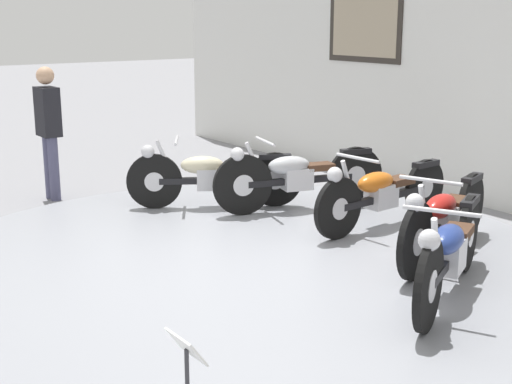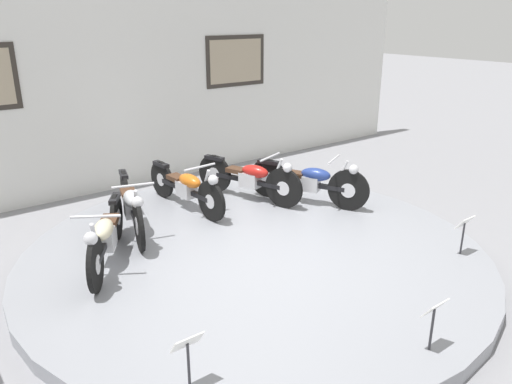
# 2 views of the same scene
# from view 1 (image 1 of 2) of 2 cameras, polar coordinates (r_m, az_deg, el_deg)

# --- Properties ---
(ground_plane) EXTENTS (60.00, 60.00, 0.00)m
(ground_plane) POSITION_cam_1_polar(r_m,az_deg,el_deg) (6.40, -1.21, -6.85)
(ground_plane) COLOR gray
(display_platform) EXTENTS (5.93, 5.93, 0.17)m
(display_platform) POSITION_cam_1_polar(r_m,az_deg,el_deg) (6.37, -1.21, -6.14)
(display_platform) COLOR gray
(display_platform) RESTS_ON ground_plane
(motorcycle_cream) EXTENTS (1.09, 1.70, 0.79)m
(motorcycle_cream) POSITION_cam_1_polar(r_m,az_deg,el_deg) (7.98, -3.62, 1.40)
(motorcycle_cream) COLOR black
(motorcycle_cream) RESTS_ON display_platform
(motorcycle_silver) EXTENTS (0.69, 1.95, 0.81)m
(motorcycle_silver) POSITION_cam_1_polar(r_m,az_deg,el_deg) (7.87, 3.32, 1.37)
(motorcycle_silver) COLOR black
(motorcycle_silver) RESTS_ON display_platform
(motorcycle_orange) EXTENTS (0.54, 1.96, 0.78)m
(motorcycle_orange) POSITION_cam_1_polar(r_m,az_deg,el_deg) (7.32, 10.00, 0.05)
(motorcycle_orange) COLOR black
(motorcycle_orange) RESTS_ON display_platform
(motorcycle_red) EXTENTS (0.75, 1.90, 0.80)m
(motorcycle_red) POSITION_cam_1_polar(r_m,az_deg,el_deg) (6.48, 14.81, -1.90)
(motorcycle_red) COLOR black
(motorcycle_red) RESTS_ON display_platform
(motorcycle_blue) EXTENTS (0.95, 1.81, 0.80)m
(motorcycle_blue) POSITION_cam_1_polar(r_m,az_deg,el_deg) (5.56, 15.23, -4.51)
(motorcycle_blue) COLOR black
(motorcycle_blue) RESTS_ON display_platform
(info_placard_front_right) EXTENTS (0.26, 0.11, 0.51)m
(info_placard_front_right) POSITION_cam_1_polar(r_m,az_deg,el_deg) (3.81, -5.57, -13.13)
(info_placard_front_right) COLOR #333338
(info_placard_front_right) RESTS_ON display_platform
(visitor_standing) EXTENTS (0.36, 0.22, 1.67)m
(visitor_standing) POSITION_cam_1_polar(r_m,az_deg,el_deg) (9.28, -16.26, 5.14)
(visitor_standing) COLOR #4C4C6B
(visitor_standing) RESTS_ON ground_plane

